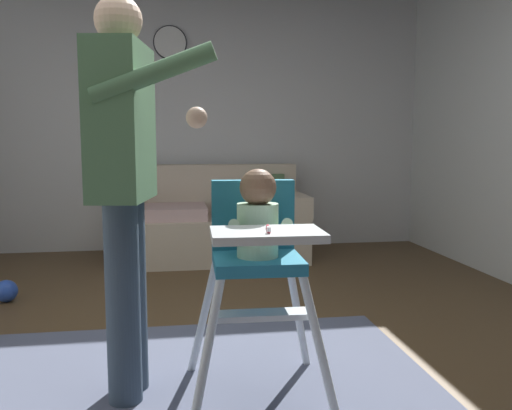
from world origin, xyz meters
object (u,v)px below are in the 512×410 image
at_px(toy_ball_second, 6,291).
at_px(wall_clock, 170,43).
at_px(adult_standing, 125,177).
at_px(couch, 210,222).
at_px(high_chair, 257,241).

bearing_deg(toy_ball_second, wall_clock, 55.71).
bearing_deg(adult_standing, couch, 88.09).
distance_m(couch, toy_ball_second, 1.89).
xyz_separation_m(adult_standing, wall_clock, (0.18, 3.12, 1.10)).
distance_m(high_chair, adult_standing, 0.60).
bearing_deg(adult_standing, high_chair, -0.60).
xyz_separation_m(toy_ball_second, wall_clock, (1.12, 1.65, 1.96)).
relative_size(couch, wall_clock, 5.33).
relative_size(couch, high_chair, 1.79).
xyz_separation_m(high_chair, toy_ball_second, (-1.47, 1.57, -0.60)).
bearing_deg(wall_clock, couch, -54.87).
bearing_deg(adult_standing, wall_clock, 95.82).
height_order(couch, toy_ball_second, couch).
bearing_deg(toy_ball_second, couch, 38.74).
bearing_deg(toy_ball_second, adult_standing, -57.56).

